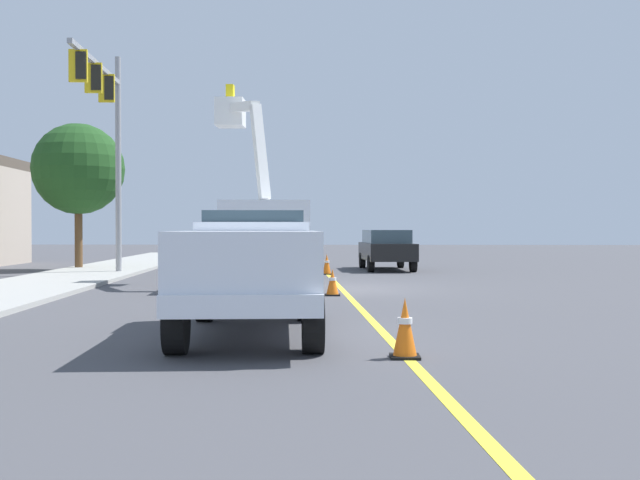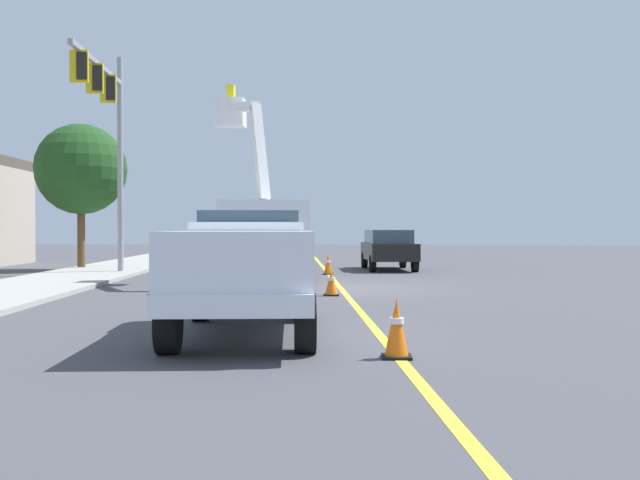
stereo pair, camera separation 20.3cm
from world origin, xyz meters
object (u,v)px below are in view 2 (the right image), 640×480
Objects in this scene: service_pickup_truck at (245,267)px; traffic_cone_leading at (397,328)px; traffic_cone_mid_front at (331,283)px; traffic_signal_mast at (108,117)px; traffic_cone_mid_rear at (328,264)px; passing_minivan at (388,247)px; utility_bucket_truck at (267,233)px.

service_pickup_truck is 7.08× the size of traffic_cone_leading.
traffic_signal_mast reaches higher than traffic_cone_mid_front.
traffic_cone_leading is at bearing -175.23° from traffic_cone_mid_rear.
traffic_cone_mid_rear is at bearing 2.43° from traffic_cone_mid_front.
traffic_cone_leading is at bearing 177.56° from passing_minivan.
utility_bucket_truck is 11.68m from service_pickup_truck.
traffic_cone_leading is 1.03× the size of traffic_cone_mid_rear.
utility_bucket_truck reaches higher than traffic_cone_mid_rear.
traffic_signal_mast is (-5.40, 10.23, 4.75)m from passing_minivan.
passing_minivan is (19.50, -3.26, -0.15)m from service_pickup_truck.
passing_minivan is at bearing -62.14° from traffic_signal_mast.
traffic_cone_mid_rear is (16.17, -0.82, -0.73)m from service_pickup_truck.
utility_bucket_truck is at bearing 4.88° from service_pickup_truck.
passing_minivan is at bearing -9.49° from service_pickup_truck.
passing_minivan is (7.87, -4.25, -0.62)m from utility_bucket_truck.
utility_bucket_truck is 10.31× the size of traffic_cone_leading.
traffic_cone_mid_rear is at bearing 143.83° from passing_minivan.
traffic_cone_mid_rear is 0.10× the size of traffic_signal_mast.
traffic_cone_mid_rear is (8.94, 0.38, 0.05)m from traffic_cone_mid_front.
traffic_signal_mast is at bearing 67.59° from utility_bucket_truck.
traffic_cone_mid_rear is at bearing -75.11° from traffic_signal_mast.
traffic_signal_mast is at bearing 117.86° from passing_minivan.
passing_minivan is at bearing -36.17° from traffic_cone_mid_rear.
traffic_cone_leading is 9.35m from traffic_cone_mid_front.
traffic_cone_mid_rear is at bearing 4.77° from traffic_cone_leading.
traffic_signal_mast is (14.09, 6.97, 4.61)m from service_pickup_truck.
service_pickup_truck is at bearing 177.09° from traffic_cone_mid_rear.
passing_minivan is at bearing -2.44° from traffic_cone_leading.
service_pickup_truck is 16.20m from traffic_cone_mid_rear.
traffic_signal_mast is at bearing 29.95° from traffic_cone_leading.
traffic_signal_mast is at bearing 104.89° from traffic_cone_mid_rear.
passing_minivan is 6.26× the size of traffic_cone_mid_rear.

